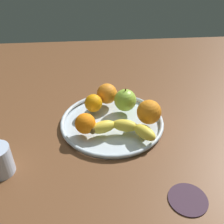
{
  "coord_description": "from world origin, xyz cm",
  "views": [
    {
      "loc": [
        5.98,
        66.04,
        51.82
      ],
      "look_at": [
        0.0,
        0.0,
        4.8
      ],
      "focal_mm": 40.97,
      "sensor_mm": 36.0,
      "label": 1
    }
  ],
  "objects_px": {
    "orange_front_left": "(149,112)",
    "orange_back_left": "(85,123)",
    "apple": "(125,100)",
    "orange_center": "(93,103)",
    "orange_front_right": "(107,94)",
    "fruit_bowl": "(112,122)",
    "ambient_coaster": "(188,199)",
    "banana": "(123,128)"
  },
  "relations": [
    {
      "from": "orange_center",
      "to": "ambient_coaster",
      "type": "relative_size",
      "value": 0.64
    },
    {
      "from": "banana",
      "to": "orange_center",
      "type": "height_order",
      "value": "orange_center"
    },
    {
      "from": "fruit_bowl",
      "to": "orange_back_left",
      "type": "relative_size",
      "value": 5.33
    },
    {
      "from": "orange_front_right",
      "to": "orange_back_left",
      "type": "relative_size",
      "value": 1.13
    },
    {
      "from": "apple",
      "to": "ambient_coaster",
      "type": "xyz_separation_m",
      "value": [
        -0.1,
        0.36,
        -0.05
      ]
    },
    {
      "from": "ambient_coaster",
      "to": "orange_back_left",
      "type": "bearing_deg",
      "value": -46.73
    },
    {
      "from": "banana",
      "to": "apple",
      "type": "relative_size",
      "value": 2.47
    },
    {
      "from": "orange_front_left",
      "to": "ambient_coaster",
      "type": "distance_m",
      "value": 0.29
    },
    {
      "from": "apple",
      "to": "orange_front_left",
      "type": "relative_size",
      "value": 1.07
    },
    {
      "from": "orange_center",
      "to": "orange_back_left",
      "type": "bearing_deg",
      "value": 75.91
    },
    {
      "from": "orange_back_left",
      "to": "fruit_bowl",
      "type": "bearing_deg",
      "value": -147.72
    },
    {
      "from": "fruit_bowl",
      "to": "orange_front_right",
      "type": "height_order",
      "value": "orange_front_right"
    },
    {
      "from": "apple",
      "to": "orange_center",
      "type": "distance_m",
      "value": 0.11
    },
    {
      "from": "banana",
      "to": "orange_front_right",
      "type": "height_order",
      "value": "orange_front_right"
    },
    {
      "from": "banana",
      "to": "orange_front_right",
      "type": "relative_size",
      "value": 2.87
    },
    {
      "from": "orange_back_left",
      "to": "orange_center",
      "type": "bearing_deg",
      "value": -104.09
    },
    {
      "from": "ambient_coaster",
      "to": "apple",
      "type": "bearing_deg",
      "value": -74.06
    },
    {
      "from": "orange_front_left",
      "to": "orange_front_right",
      "type": "bearing_deg",
      "value": -46.03
    },
    {
      "from": "banana",
      "to": "apple",
      "type": "distance_m",
      "value": 0.13
    },
    {
      "from": "orange_front_right",
      "to": "orange_center",
      "type": "bearing_deg",
      "value": 44.05
    },
    {
      "from": "orange_front_left",
      "to": "apple",
      "type": "bearing_deg",
      "value": -49.78
    },
    {
      "from": "banana",
      "to": "apple",
      "type": "bearing_deg",
      "value": -83.5
    },
    {
      "from": "fruit_bowl",
      "to": "orange_back_left",
      "type": "distance_m",
      "value": 0.11
    },
    {
      "from": "fruit_bowl",
      "to": "apple",
      "type": "xyz_separation_m",
      "value": [
        -0.05,
        -0.05,
        0.05
      ]
    },
    {
      "from": "apple",
      "to": "orange_front_right",
      "type": "height_order",
      "value": "apple"
    },
    {
      "from": "orange_front_right",
      "to": "ambient_coaster",
      "type": "distance_m",
      "value": 0.44
    },
    {
      "from": "banana",
      "to": "fruit_bowl",
      "type": "bearing_deg",
      "value": -52.74
    },
    {
      "from": "orange_front_left",
      "to": "orange_back_left",
      "type": "distance_m",
      "value": 0.2
    },
    {
      "from": "orange_back_left",
      "to": "banana",
      "type": "bearing_deg",
      "value": 171.23
    },
    {
      "from": "apple",
      "to": "ambient_coaster",
      "type": "height_order",
      "value": "apple"
    },
    {
      "from": "orange_center",
      "to": "ambient_coaster",
      "type": "bearing_deg",
      "value": 120.0
    },
    {
      "from": "orange_center",
      "to": "fruit_bowl",
      "type": "bearing_deg",
      "value": 135.24
    },
    {
      "from": "apple",
      "to": "orange_back_left",
      "type": "distance_m",
      "value": 0.17
    },
    {
      "from": "orange_front_right",
      "to": "orange_back_left",
      "type": "bearing_deg",
      "value": 64.1
    },
    {
      "from": "fruit_bowl",
      "to": "banana",
      "type": "bearing_deg",
      "value": 110.17
    },
    {
      "from": "orange_front_left",
      "to": "orange_back_left",
      "type": "relative_size",
      "value": 1.23
    },
    {
      "from": "banana",
      "to": "orange_front_right",
      "type": "distance_m",
      "value": 0.18
    },
    {
      "from": "orange_front_right",
      "to": "fruit_bowl",
      "type": "bearing_deg",
      "value": 94.62
    },
    {
      "from": "ambient_coaster",
      "to": "fruit_bowl",
      "type": "bearing_deg",
      "value": -63.56
    },
    {
      "from": "orange_center",
      "to": "ambient_coaster",
      "type": "height_order",
      "value": "orange_center"
    },
    {
      "from": "banana",
      "to": "ambient_coaster",
      "type": "distance_m",
      "value": 0.27
    },
    {
      "from": "orange_front_right",
      "to": "orange_back_left",
      "type": "distance_m",
      "value": 0.18
    }
  ]
}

